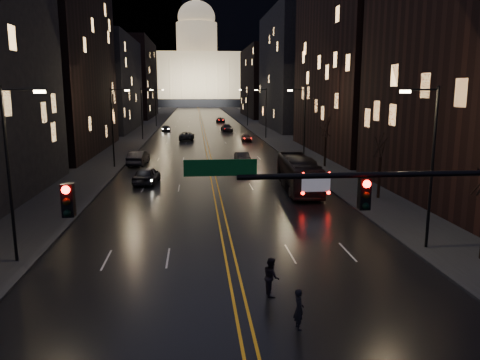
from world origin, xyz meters
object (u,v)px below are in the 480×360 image
object	(u,v)px
receding_car_a	(243,158)
pedestrian_a	(299,309)
oncoming_car_a	(147,175)
oncoming_car_b	(138,158)
pedestrian_b	(271,277)
bus	(299,174)
traffic_signal	(437,207)

from	to	relation	value
receding_car_a	pedestrian_a	size ratio (longest dim) A/B	2.64
oncoming_car_a	oncoming_car_b	bearing A→B (deg)	-72.17
pedestrian_a	pedestrian_b	bearing A→B (deg)	5.07
receding_car_a	pedestrian_b	bearing A→B (deg)	-98.04
oncoming_car_a	pedestrian_a	world-z (taller)	oncoming_car_a
oncoming_car_b	pedestrian_a	world-z (taller)	oncoming_car_b
oncoming_car_a	pedestrian_a	distance (m)	29.63
pedestrian_a	pedestrian_b	size ratio (longest dim) A/B	0.93
bus	pedestrian_a	size ratio (longest dim) A/B	6.72
oncoming_car_a	bus	bearing A→B (deg)	169.73
oncoming_car_b	bus	bearing A→B (deg)	139.81
traffic_signal	pedestrian_a	bearing A→B (deg)	152.93
oncoming_car_b	pedestrian_b	size ratio (longest dim) A/B	3.06
traffic_signal	receding_car_a	world-z (taller)	traffic_signal
oncoming_car_a	pedestrian_b	bearing A→B (deg)	114.53
oncoming_car_a	receding_car_a	size ratio (longest dim) A/B	1.16
bus	oncoming_car_b	world-z (taller)	bus
bus	pedestrian_a	xyz separation A→B (m)	(-5.31, -24.06, -0.69)
oncoming_car_a	pedestrian_a	bearing A→B (deg)	113.83
bus	pedestrian_b	world-z (taller)	bus
oncoming_car_b	oncoming_car_a	bearing A→B (deg)	105.20
oncoming_car_a	pedestrian_b	distance (m)	26.61
bus	receding_car_a	world-z (taller)	bus
traffic_signal	oncoming_car_b	world-z (taller)	traffic_signal
pedestrian_b	oncoming_car_b	bearing A→B (deg)	11.77
bus	receding_car_a	xyz separation A→B (m)	(-3.40, 15.52, -0.80)
pedestrian_b	oncoming_car_a	bearing A→B (deg)	13.80
oncoming_car_a	receding_car_a	bearing A→B (deg)	-125.27
bus	receding_car_a	size ratio (longest dim) A/B	2.54
oncoming_car_b	pedestrian_a	bearing A→B (deg)	109.51
pedestrian_b	pedestrian_a	bearing A→B (deg)	-173.04
bus	pedestrian_b	bearing A→B (deg)	-102.62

